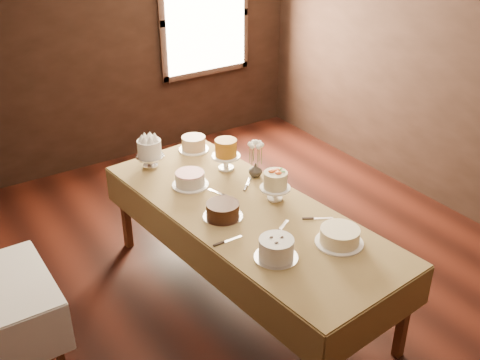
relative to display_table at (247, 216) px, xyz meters
name	(u,v)px	position (x,y,z in m)	size (l,w,h in m)	color
floor	(253,284)	(0.11, 0.06, -0.78)	(5.00, 6.00, 0.01)	black
wall_back	(106,48)	(0.11, 3.06, 0.62)	(5.00, 0.02, 2.80)	black
wall_right	(466,80)	(2.61, 0.06, 0.62)	(0.02, 6.00, 2.80)	black
window	(206,18)	(1.41, 3.00, 0.82)	(1.10, 0.05, 1.30)	#FFEABF
display_table	(247,216)	(0.00, 0.00, 0.00)	(1.31, 2.79, 0.84)	#4D2E1D
cake_meringue	(150,154)	(-0.31, 1.09, 0.19)	(0.28, 0.28, 0.27)	silver
cake_speckled	(194,144)	(0.19, 1.19, 0.13)	(0.29, 0.29, 0.14)	white
cake_lattice	(190,180)	(-0.18, 0.59, 0.12)	(0.35, 0.35, 0.12)	white
cake_caramel	(226,156)	(0.24, 0.68, 0.19)	(0.26, 0.26, 0.29)	white
cake_chocolate	(223,211)	(-0.21, 0.01, 0.12)	(0.31, 0.31, 0.12)	silver
cake_flowers	(275,187)	(0.28, 0.01, 0.17)	(0.27, 0.27, 0.26)	white
cake_swirl	(276,249)	(-0.19, -0.64, 0.14)	(0.34, 0.34, 0.15)	silver
cake_cream	(340,236)	(0.30, -0.75, 0.12)	(0.35, 0.35, 0.12)	white
cake_server_a	(284,225)	(0.11, -0.34, 0.07)	(0.24, 0.03, 0.01)	silver
cake_server_b	(323,218)	(0.42, -0.43, 0.07)	(0.24, 0.03, 0.01)	silver
cake_server_c	(215,192)	(-0.06, 0.38, 0.07)	(0.24, 0.03, 0.01)	silver
cake_server_d	(249,182)	(0.27, 0.37, 0.07)	(0.24, 0.03, 0.01)	silver
cake_server_e	(233,239)	(-0.31, -0.29, 0.07)	(0.24, 0.03, 0.01)	silver
flower_vase	(255,170)	(0.38, 0.42, 0.12)	(0.12, 0.12, 0.12)	#2D2823
flower_bouquet	(256,151)	(0.38, 0.42, 0.31)	(0.14, 0.14, 0.20)	white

